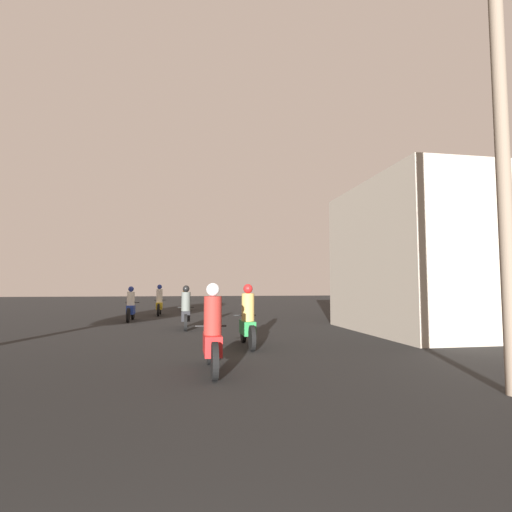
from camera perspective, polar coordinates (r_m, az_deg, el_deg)
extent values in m
cylinder|color=black|center=(8.13, -6.60, -12.95)|extent=(0.10, 0.62, 0.62)
cylinder|color=black|center=(6.79, -5.92, -14.70)|extent=(0.10, 0.62, 0.62)
cube|color=red|center=(7.43, -6.28, -12.39)|extent=(0.30, 0.92, 0.36)
cylinder|color=black|center=(7.84, -6.47, -9.91)|extent=(0.60, 0.04, 0.04)
cylinder|color=maroon|center=(7.28, -6.20, -8.43)|extent=(0.32, 0.32, 0.68)
sphere|color=silver|center=(7.26, -6.17, -4.80)|extent=(0.24, 0.24, 0.24)
cylinder|color=black|center=(11.10, -1.83, -10.67)|extent=(0.10, 0.61, 0.61)
cylinder|color=black|center=(9.64, -0.57, -11.65)|extent=(0.10, 0.61, 0.61)
cube|color=#1E6B33|center=(10.35, -1.24, -10.17)|extent=(0.30, 0.93, 0.35)
cylinder|color=black|center=(10.80, -1.63, -8.46)|extent=(0.60, 0.04, 0.04)
cylinder|color=#B28E47|center=(10.22, -1.16, -7.32)|extent=(0.32, 0.32, 0.69)
sphere|color=#A51919|center=(10.20, -1.15, -4.70)|extent=(0.24, 0.24, 0.24)
cylinder|color=black|center=(15.45, -10.01, -8.86)|extent=(0.10, 0.57, 0.57)
cylinder|color=black|center=(13.98, -10.02, -9.36)|extent=(0.10, 0.57, 0.57)
cube|color=black|center=(14.70, -10.00, -8.41)|extent=(0.30, 0.77, 0.36)
cylinder|color=black|center=(15.17, -9.99, -7.22)|extent=(0.60, 0.04, 0.04)
cylinder|color=#4C514C|center=(14.60, -9.98, -6.41)|extent=(0.32, 0.32, 0.67)
sphere|color=black|center=(14.59, -9.96, -4.62)|extent=(0.24, 0.24, 0.24)
cylinder|color=black|center=(19.17, -17.17, -7.78)|extent=(0.10, 0.61, 0.61)
cylinder|color=black|center=(17.70, -17.79, -8.07)|extent=(0.10, 0.61, 0.61)
cube|color=#1E389E|center=(18.42, -17.45, -7.33)|extent=(0.30, 0.75, 0.38)
cylinder|color=black|center=(18.89, -17.24, -6.37)|extent=(0.60, 0.04, 0.04)
cylinder|color=silver|center=(18.33, -17.45, -5.83)|extent=(0.32, 0.32, 0.59)
sphere|color=navy|center=(18.32, -17.42, -4.53)|extent=(0.24, 0.24, 0.24)
cylinder|color=black|center=(22.26, -13.53, -7.29)|extent=(0.10, 0.64, 0.64)
cylinder|color=black|center=(20.85, -13.78, -7.50)|extent=(0.10, 0.64, 0.64)
cube|color=gold|center=(21.55, -13.64, -6.92)|extent=(0.30, 0.84, 0.35)
cylinder|color=black|center=(22.00, -13.55, -6.14)|extent=(0.60, 0.04, 0.04)
cylinder|color=silver|center=(21.44, -13.63, -5.54)|extent=(0.32, 0.32, 0.69)
sphere|color=navy|center=(21.44, -13.61, -4.30)|extent=(0.24, 0.24, 0.24)
cylinder|color=black|center=(26.43, -10.06, -6.90)|extent=(0.10, 0.59, 0.59)
cylinder|color=black|center=(24.93, -10.07, -7.06)|extent=(0.10, 0.59, 0.59)
cube|color=silver|center=(25.67, -10.06, -6.54)|extent=(0.30, 0.88, 0.39)
cylinder|color=black|center=(26.15, -10.05, -5.85)|extent=(0.60, 0.04, 0.04)
cylinder|color=#B28E47|center=(25.57, -10.04, -5.45)|extent=(0.32, 0.32, 0.59)
sphere|color=navy|center=(25.56, -10.03, -4.51)|extent=(0.24, 0.24, 0.24)
cube|color=gray|center=(14.60, 23.10, -0.27)|extent=(4.49, 6.24, 4.95)
cylinder|color=#6B5B4C|center=(7.12, 31.71, 13.57)|extent=(0.20, 0.20, 7.29)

